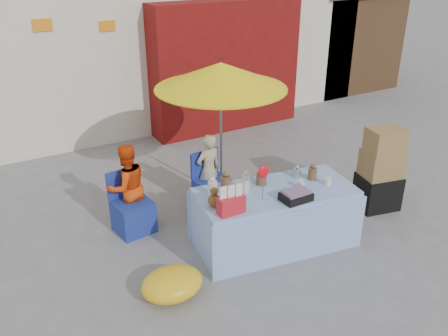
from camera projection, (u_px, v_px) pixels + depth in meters
ground at (244, 258)px, 5.97m from camera, size 80.00×80.00×0.00m
market_table at (274, 216)px, 6.10m from camera, size 2.18×1.27×1.24m
chair_left at (133, 214)px, 6.45m from camera, size 0.54×0.53×0.85m
chair_right at (213, 192)px, 7.02m from camera, size 0.54×0.53×0.85m
vendor_orange at (127, 187)px, 6.40m from camera, size 0.65×0.53×1.22m
vendor_beige at (209, 170)px, 6.99m from camera, size 0.44×0.32×1.12m
umbrella at (221, 76)px, 6.67m from camera, size 1.90×1.90×2.09m
box_stack at (380, 172)px, 6.88m from camera, size 0.66×0.58×1.26m
tarp_bundle at (172, 284)px, 5.28m from camera, size 0.82×0.71×0.32m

